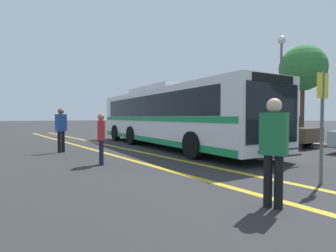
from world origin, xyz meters
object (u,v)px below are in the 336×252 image
pedestrian_1 (61,127)px  tree_0 (303,69)px  parked_car_0 (146,125)px  parked_car_2 (274,131)px  pedestrian_2 (101,136)px  street_lamp (281,65)px  parked_car_1 (190,128)px  bus_stop_sign (322,113)px  transit_bus (168,115)px  pedestrian_0 (274,145)px

pedestrian_1 → tree_0: bearing=156.4°
parked_car_0 → parked_car_2: 13.06m
parked_car_0 → parked_car_2: parked_car_2 is taller
pedestrian_2 → street_lamp: (-1.18, 12.33, 3.84)m
parked_car_1 → parked_car_2: 6.72m
parked_car_2 → bus_stop_sign: 8.47m
parked_car_0 → pedestrian_1: size_ratio=2.61×
bus_stop_sign → tree_0: (-6.27, 11.76, 3.21)m
bus_stop_sign → street_lamp: bearing=-138.8°
transit_bus → parked_car_0: 11.36m
street_lamp → tree_0: bearing=87.0°
bus_stop_sign → street_lamp: 11.72m
parked_car_0 → parked_car_2: bearing=93.3°
transit_bus → parked_car_0: bearing=-109.5°
pedestrian_1 → tree_0: 15.73m
parked_car_2 → pedestrian_1: (-3.80, -9.92, 0.31)m
pedestrian_1 → bus_stop_sign: bus_stop_sign is taller
parked_car_1 → pedestrian_0: pedestrian_0 is taller
transit_bus → bus_stop_sign: (8.10, -1.72, -0.01)m
pedestrian_0 → pedestrian_1: (-9.22, -1.00, 0.04)m
pedestrian_2 → street_lamp: size_ratio=0.25×
parked_car_2 → street_lamp: 4.93m
pedestrian_0 → parked_car_1: bearing=125.7°
parked_car_2 → pedestrian_0: pedestrian_0 is taller
parked_car_1 → parked_car_2: size_ratio=1.03×
parked_car_1 → pedestrian_2: pedestrian_2 is taller
parked_car_1 → parked_car_0: bearing=-87.5°
pedestrian_1 → tree_0: size_ratio=0.29×
parked_car_1 → pedestrian_1: bearing=20.5°
parked_car_0 → parked_car_1: (6.34, -0.15, -0.02)m
parked_car_1 → tree_0: (5.64, 5.20, 4.08)m
transit_bus → parked_car_1: transit_bus is taller
parked_car_0 → pedestrian_2: bearing=56.9°
parked_car_0 → tree_0: bearing=116.4°
bus_stop_sign → pedestrian_1: bearing=-63.3°
parked_car_2 → street_lamp: street_lamp is taller
pedestrian_1 → tree_0: (2.72, 15.03, 3.72)m
transit_bus → tree_0: tree_0 is taller
parked_car_1 → street_lamp: size_ratio=0.67×
parked_car_0 → tree_0: 13.62m
transit_bus → pedestrian_1: 5.09m
parked_car_0 → tree_0: tree_0 is taller
parked_car_2 → street_lamp: size_ratio=0.65×
parked_car_1 → tree_0: 8.69m
transit_bus → pedestrian_1: bearing=-3.5°
parked_car_2 → tree_0: 6.61m
parked_car_2 → street_lamp: bearing=23.3°
parked_car_1 → pedestrian_0: bearing=57.9°
pedestrian_0 → bus_stop_sign: 2.35m
pedestrian_2 → bus_stop_sign: 6.07m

